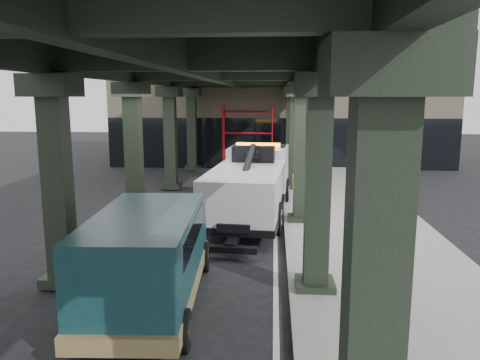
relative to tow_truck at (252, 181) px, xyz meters
The scene contains 8 objects.
ground 3.40m from the tow_truck, 105.04° to the right, with size 90.00×90.00×0.00m, color black.
sidewalk 4.03m from the tow_truck, 15.43° to the right, with size 5.00×40.00×0.15m, color gray.
lane_stripe 1.91m from the tow_truck, 48.88° to the right, with size 0.12×38.00×0.01m, color silver.
viaduct 4.41m from the tow_truck, 139.95° to the right, with size 7.40×32.00×6.40m.
building 17.23m from the tow_truck, 86.00° to the left, with size 22.00×10.00×8.00m, color #C6B793.
scaffolding 11.68m from the tow_truck, 93.99° to the left, with size 3.08×0.88×4.00m.
tow_truck is the anchor object (origin of this frame).
towed_van 8.29m from the tow_truck, 102.62° to the right, with size 2.39×5.45×2.17m.
Camera 1 is at (1.61, -14.35, 4.50)m, focal length 35.00 mm.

